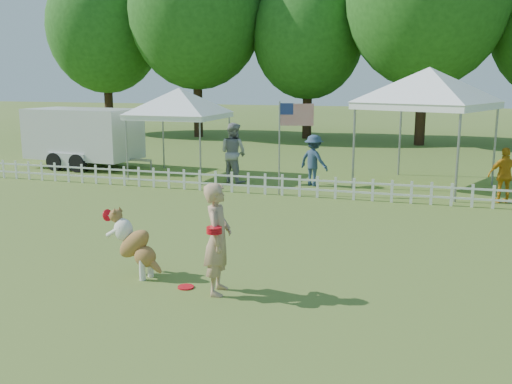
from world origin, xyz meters
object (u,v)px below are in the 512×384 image
(canopy_tent_left, at_px, (180,134))
(spectator_b, at_px, (314,160))
(canopy_tent_right, at_px, (426,129))
(flag_pole, at_px, (279,148))
(dog, at_px, (135,244))
(cargo_trailer, at_px, (84,138))
(spectator_c, at_px, (505,175))
(frisbee_on_turf, at_px, (186,287))
(spectator_a, at_px, (233,153))
(handler, at_px, (218,239))

(canopy_tent_left, height_order, spectator_b, canopy_tent_left)
(canopy_tent_right, relative_size, flag_pole, 1.33)
(dog, distance_m, cargo_trailer, 12.59)
(spectator_b, bearing_deg, spectator_c, -161.83)
(cargo_trailer, xyz_separation_m, spectator_b, (8.81, -1.05, -0.32))
(canopy_tent_left, bearing_deg, frisbee_on_turf, -64.36)
(frisbee_on_turf, xyz_separation_m, flag_pole, (-0.55, 7.55, 1.29))
(cargo_trailer, xyz_separation_m, spectator_c, (14.10, -1.95, -0.37))
(spectator_a, distance_m, spectator_b, 2.54)
(dog, height_order, canopy_tent_right, canopy_tent_right)
(frisbee_on_turf, height_order, canopy_tent_right, canopy_tent_right)
(spectator_a, relative_size, spectator_c, 1.28)
(canopy_tent_left, height_order, spectator_c, canopy_tent_left)
(canopy_tent_left, bearing_deg, handler, -61.74)
(canopy_tent_left, height_order, flag_pole, canopy_tent_left)
(canopy_tent_right, xyz_separation_m, cargo_trailer, (-12.02, 0.23, -0.64))
(spectator_a, bearing_deg, flag_pole, 164.96)
(frisbee_on_turf, bearing_deg, flag_pole, 94.15)
(spectator_a, bearing_deg, spectator_c, -163.35)
(canopy_tent_right, bearing_deg, dog, -92.30)
(handler, distance_m, dog, 1.64)
(canopy_tent_left, bearing_deg, spectator_a, -15.42)
(frisbee_on_turf, height_order, canopy_tent_left, canopy_tent_left)
(spectator_b, bearing_deg, frisbee_on_turf, 117.19)
(handler, height_order, cargo_trailer, cargo_trailer)
(handler, bearing_deg, dog, 69.83)
(handler, relative_size, canopy_tent_right, 0.49)
(spectator_a, bearing_deg, dog, 120.78)
(spectator_b, bearing_deg, spectator_a, 32.90)
(cargo_trailer, bearing_deg, canopy_tent_left, -4.62)
(canopy_tent_left, bearing_deg, flag_pole, -26.25)
(canopy_tent_left, xyz_separation_m, spectator_a, (2.09, -0.59, -0.49))
(dog, distance_m, canopy_tent_left, 9.95)
(spectator_c, bearing_deg, frisbee_on_turf, 44.38)
(frisbee_on_turf, xyz_separation_m, spectator_b, (0.11, 9.17, 0.77))
(handler, xyz_separation_m, flag_pole, (-1.11, 7.59, 0.45))
(canopy_tent_left, relative_size, spectator_c, 1.95)
(handler, bearing_deg, canopy_tent_left, 18.25)
(canopy_tent_right, distance_m, cargo_trailer, 12.04)
(handler, bearing_deg, spectator_b, -6.83)
(cargo_trailer, height_order, spectator_c, cargo_trailer)
(handler, height_order, canopy_tent_left, canopy_tent_left)
(handler, distance_m, canopy_tent_right, 10.43)
(spectator_a, bearing_deg, handler, 129.99)
(spectator_a, relative_size, spectator_b, 1.21)
(canopy_tent_right, relative_size, spectator_a, 1.85)
(dog, height_order, frisbee_on_turf, dog)
(handler, distance_m, frisbee_on_turf, 1.02)
(canopy_tent_left, xyz_separation_m, canopy_tent_right, (7.83, 0.45, 0.31))
(canopy_tent_left, relative_size, spectator_b, 1.84)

